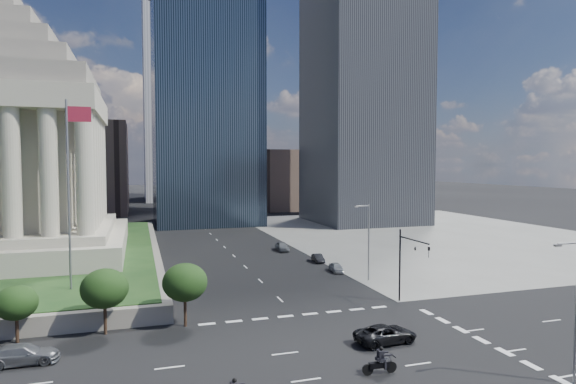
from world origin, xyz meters
name	(u,v)px	position (x,y,z in m)	size (l,w,h in m)	color
ground	(196,221)	(0.00, 100.00, 0.00)	(500.00, 500.00, 0.00)	black
sidewalk_ne	(429,233)	(46.00, 60.00, 0.01)	(68.00, 90.00, 0.03)	slate
flagpole	(70,184)	(-21.83, 24.00, 13.11)	(2.52, 0.24, 20.00)	slate
midrise_glass	(205,107)	(2.00, 95.00, 30.00)	(26.00, 26.00, 60.00)	black
highrise_ne	(363,31)	(42.00, 85.00, 50.00)	(26.00, 28.00, 100.00)	black
building_filler_ne	(279,179)	(32.00, 130.00, 10.00)	(20.00, 30.00, 20.00)	brown
building_filler_nw	(87,168)	(-30.00, 130.00, 14.00)	(24.00, 30.00, 28.00)	brown
traffic_signal_ne	(409,257)	(12.50, 13.70, 5.25)	(0.30, 5.74, 8.00)	black
street_lamp_south	(575,303)	(13.33, -6.00, 5.66)	(2.13, 0.22, 10.00)	slate
street_lamp_north	(367,238)	(13.33, 25.00, 5.66)	(2.13, 0.22, 10.00)	slate
pickup_truck	(386,334)	(4.83, 4.69, 0.76)	(2.51, 5.45, 1.51)	black
suv_grey	(23,354)	(-23.54, 9.01, 0.75)	(5.16, 2.10, 1.50)	#54565B
parked_sedan_near	(336,267)	(11.50, 30.90, 0.64)	(1.50, 3.73, 1.27)	#94989C
parked_sedan_mid	(318,258)	(11.50, 38.10, 0.61)	(1.30, 3.72, 1.23)	black
parked_sedan_far	(282,246)	(9.00, 49.13, 0.79)	(1.86, 4.63, 1.58)	slate
motorcycle_lead	(380,360)	(1.40, -0.63, 1.00)	(2.68, 0.73, 2.00)	black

